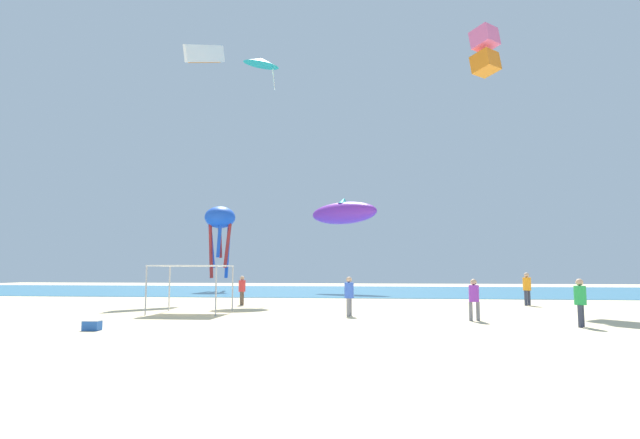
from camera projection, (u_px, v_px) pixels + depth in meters
name	position (u px, v px, depth m)	size (l,w,h in m)	color
ground	(334.00, 325.00, 19.44)	(110.00, 110.00, 0.10)	beige
ocean_strip	(360.00, 291.00, 48.40)	(110.00, 25.21, 0.03)	teal
canopy_tent	(192.00, 268.00, 24.17)	(3.38, 2.69, 2.28)	#B2B2B7
person_near_tent	(474.00, 296.00, 20.44)	(0.45, 0.40, 1.69)	slate
person_leftmost	(242.00, 288.00, 29.60)	(0.40, 0.45, 1.70)	brown
person_central	(349.00, 293.00, 22.55)	(0.42, 0.46, 1.75)	slate
person_rightmost	(580.00, 299.00, 18.26)	(0.42, 0.42, 1.75)	#33384C
person_far_shore	(527.00, 286.00, 29.08)	(0.45, 0.45, 1.90)	#33384C
cooler_box	(92.00, 325.00, 17.19)	(0.57, 0.37, 0.35)	blue
kite_parafoil_white	(205.00, 54.00, 43.79)	(2.27, 4.64, 3.01)	white
kite_box_pink	(485.00, 51.00, 33.33)	(2.09, 2.10, 3.15)	pink
kite_octopus_blue	(220.00, 221.00, 49.05)	(3.62, 3.62, 6.98)	blue
kite_inflatable_purple	(344.00, 213.00, 45.92)	(7.27, 5.61, 2.86)	purple
kite_delta_teal	(262.00, 62.00, 42.01)	(4.26, 4.25, 2.74)	teal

